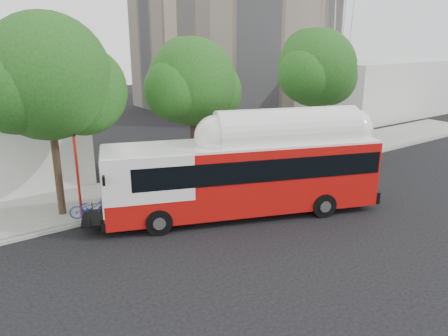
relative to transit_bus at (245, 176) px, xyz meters
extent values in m
plane|color=black|center=(1.46, -0.47, -1.98)|extent=(120.00, 120.00, 0.00)
cube|color=gray|center=(1.46, 6.03, -1.91)|extent=(60.00, 5.00, 0.15)
cube|color=gray|center=(1.46, 3.43, -1.91)|extent=(60.00, 0.30, 0.15)
cube|color=maroon|center=(-1.54, 3.43, -1.90)|extent=(10.00, 0.32, 0.16)
cylinder|color=#2D2116|center=(-7.54, 5.03, 1.06)|extent=(0.36, 0.36, 6.08)
sphere|color=#1F4513|center=(-7.54, 5.03, 4.86)|extent=(5.80, 5.80, 5.80)
sphere|color=#1F4513|center=(-5.95, 5.23, 4.10)|extent=(4.35, 4.35, 4.35)
cylinder|color=#2D2116|center=(0.46, 5.53, 0.74)|extent=(0.36, 0.36, 5.44)
sphere|color=#1F4513|center=(0.46, 5.53, 4.14)|extent=(5.00, 5.00, 5.00)
sphere|color=#1F4513|center=(1.83, 5.73, 3.46)|extent=(3.75, 3.75, 3.75)
cylinder|color=#2D2116|center=(10.46, 5.33, 0.90)|extent=(0.36, 0.36, 5.76)
sphere|color=#1F4513|center=(10.46, 5.33, 4.50)|extent=(5.40, 5.40, 5.40)
sphere|color=#1F4513|center=(11.94, 5.53, 3.78)|extent=(4.05, 4.05, 4.05)
cube|color=silver|center=(31.46, 15.53, 1.02)|extent=(20.00, 12.00, 6.00)
cube|color=#B5100C|center=(-0.09, 0.04, 0.01)|extent=(13.45, 7.48, 3.21)
cube|color=black|center=(0.42, -0.16, 0.68)|extent=(12.23, 7.07, 1.05)
cube|color=white|center=(-0.09, 0.04, 1.67)|extent=(13.41, 7.40, 0.11)
cube|color=white|center=(1.97, -0.76, 1.95)|extent=(7.42, 4.62, 0.61)
cube|color=black|center=(-6.87, 2.65, -1.43)|extent=(1.55, 2.18, 0.07)
imported|color=#22349E|center=(-6.87, 2.65, -0.89)|extent=(1.30, 2.01, 1.00)
cylinder|color=red|center=(-6.92, 4.01, 0.13)|extent=(0.13, 0.13, 4.23)
cube|color=black|center=(-6.92, 4.01, 2.35)|extent=(0.05, 0.42, 0.26)
camera|label=1|loc=(-12.70, -16.00, 6.64)|focal=35.00mm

